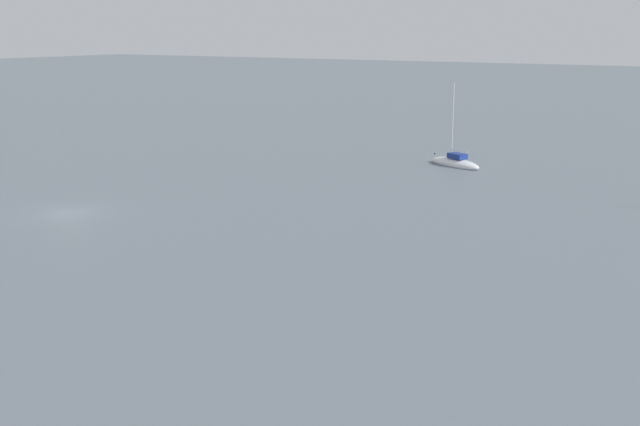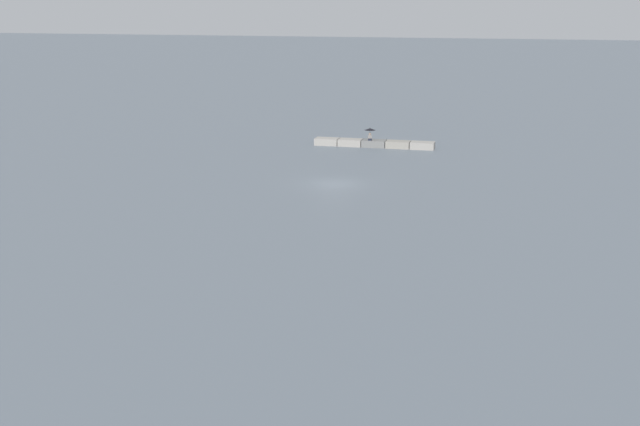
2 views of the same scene
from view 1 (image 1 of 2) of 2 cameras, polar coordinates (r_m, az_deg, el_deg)
The scene contains 2 objects.
ground_plane at distance 57.77m, azimuth -17.62°, elevation 0.02°, with size 500.00×500.00×0.00m, color slate.
sailboat_white_outer at distance 74.88m, azimuth 9.68°, elevation 3.58°, with size 4.14×6.30×7.98m.
Camera 1 is at (36.41, 43.06, 12.52)m, focal length 44.46 mm.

